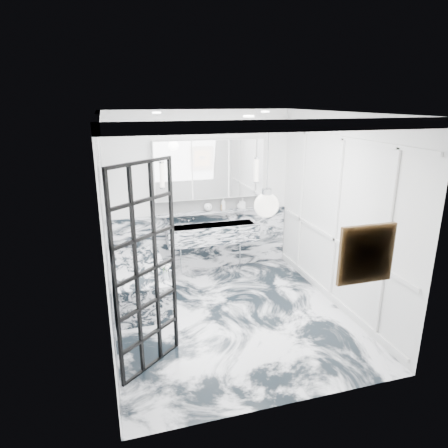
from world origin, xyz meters
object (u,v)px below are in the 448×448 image
object	(u,v)px
bathtub	(140,282)
trough_sink	(213,233)
crittall_door	(146,272)
mirror_cabinet	(210,169)

from	to	relation	value
bathtub	trough_sink	bearing A→B (deg)	26.48
crittall_door	mirror_cabinet	xyz separation A→B (m)	(1.35, 2.49, 0.64)
crittall_door	mirror_cabinet	bearing A→B (deg)	21.62
trough_sink	crittall_door	bearing A→B (deg)	-120.21
mirror_cabinet	trough_sink	bearing A→B (deg)	-90.00
trough_sink	mirror_cabinet	world-z (taller)	mirror_cabinet
trough_sink	bathtub	xyz separation A→B (m)	(-1.33, -0.66, -0.45)
mirror_cabinet	bathtub	bearing A→B (deg)	-147.94
mirror_cabinet	crittall_door	bearing A→B (deg)	-118.48
mirror_cabinet	bathtub	world-z (taller)	mirror_cabinet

